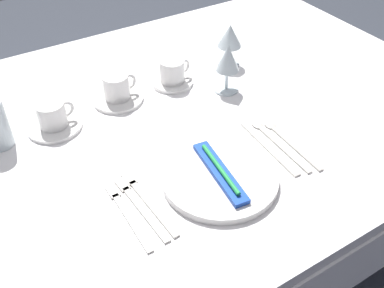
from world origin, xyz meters
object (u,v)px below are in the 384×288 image
(fork_salad, at_px, (126,213))
(coffee_cup_left, at_px, (117,86))
(dinner_knife, at_px, (270,149))
(wine_glass_left, at_px, (228,61))
(toothbrush_package, at_px, (220,172))
(coffee_cup_far, at_px, (173,70))
(spoon_dessert, at_px, (285,138))
(fork_inner, at_px, (139,206))
(fork_outer, at_px, (147,200))
(wine_glass_right, at_px, (230,38))
(dinner_plate, at_px, (220,177))
(coffee_cup_right, at_px, (52,114))
(spoon_soup, at_px, (273,139))

(fork_salad, height_order, coffee_cup_left, coffee_cup_left)
(fork_salad, bearing_deg, dinner_knife, 0.36)
(wine_glass_left, bearing_deg, fork_salad, -148.19)
(toothbrush_package, xyz_separation_m, coffee_cup_far, (0.11, 0.41, 0.02))
(spoon_dessert, bearing_deg, coffee_cup_far, 106.83)
(fork_inner, height_order, dinner_knife, same)
(fork_outer, height_order, fork_salad, same)
(toothbrush_package, xyz_separation_m, coffee_cup_left, (-0.06, 0.41, 0.02))
(wine_glass_left, distance_m, wine_glass_right, 0.14)
(dinner_plate, distance_m, dinner_knife, 0.17)
(spoon_dessert, height_order, wine_glass_right, wine_glass_right)
(wine_glass_right, bearing_deg, fork_inner, -142.51)
(fork_outer, relative_size, coffee_cup_far, 2.28)
(toothbrush_package, relative_size, dinner_knife, 0.95)
(dinner_knife, bearing_deg, wine_glass_left, 77.67)
(fork_salad, height_order, coffee_cup_far, coffee_cup_far)
(fork_outer, relative_size, coffee_cup_right, 2.29)
(coffee_cup_right, relative_size, wine_glass_right, 0.71)
(dinner_plate, xyz_separation_m, dinner_knife, (0.16, 0.02, -0.01))
(dinner_knife, height_order, coffee_cup_right, coffee_cup_right)
(coffee_cup_right, bearing_deg, fork_outer, -76.30)
(dinner_knife, bearing_deg, dinner_plate, -172.76)
(spoon_dessert, bearing_deg, wine_glass_right, 76.64)
(fork_outer, bearing_deg, spoon_dessert, 0.67)
(fork_salad, relative_size, coffee_cup_right, 2.16)
(coffee_cup_far, distance_m, wine_glass_right, 0.21)
(toothbrush_package, distance_m, coffee_cup_left, 0.42)
(fork_inner, height_order, spoon_dessert, spoon_dessert)
(dinner_knife, distance_m, coffee_cup_right, 0.56)
(fork_inner, relative_size, coffee_cup_right, 2.20)
(spoon_dessert, bearing_deg, fork_inner, -178.57)
(fork_salad, xyz_separation_m, wine_glass_right, (0.54, 0.39, 0.09))
(dinner_plate, bearing_deg, spoon_soup, 13.89)
(fork_inner, xyz_separation_m, coffee_cup_right, (-0.06, 0.36, 0.04))
(dinner_knife, xyz_separation_m, spoon_dessert, (0.06, 0.01, -0.00))
(toothbrush_package, bearing_deg, coffee_cup_far, 74.91)
(dinner_knife, xyz_separation_m, wine_glass_left, (0.06, 0.28, 0.09))
(fork_inner, distance_m, wine_glass_right, 0.64)
(coffee_cup_left, bearing_deg, wine_glass_left, -21.95)
(fork_outer, height_order, spoon_soup, spoon_soup)
(coffee_cup_far, height_order, wine_glass_right, wine_glass_right)
(wine_glass_right, bearing_deg, coffee_cup_far, -179.32)
(coffee_cup_far, relative_size, wine_glass_right, 0.71)
(spoon_soup, xyz_separation_m, coffee_cup_left, (-0.26, 0.36, 0.04))
(coffee_cup_right, bearing_deg, wine_glass_left, -10.20)
(dinner_knife, xyz_separation_m, wine_glass_right, (0.15, 0.39, 0.09))
(coffee_cup_left, distance_m, wine_glass_right, 0.38)
(fork_outer, relative_size, dinner_knife, 0.98)
(dinner_plate, relative_size, fork_outer, 1.22)
(spoon_soup, bearing_deg, dinner_plate, -166.11)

